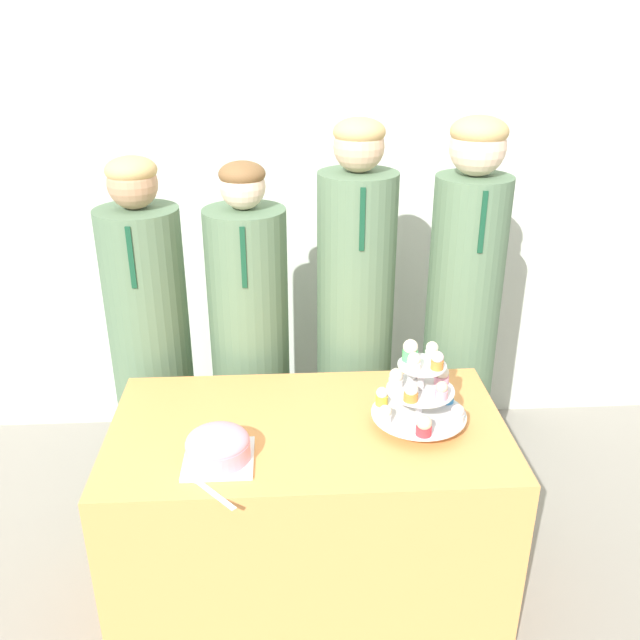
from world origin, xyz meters
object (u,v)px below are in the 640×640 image
(cake_knife, at_px, (200,483))
(student_1, at_px, (251,362))
(student_3, at_px, (460,334))
(round_cake, at_px, (218,446))
(student_0, at_px, (153,361))
(student_2, at_px, (354,341))
(cupcake_stand, at_px, (420,390))

(cake_knife, relative_size, student_1, 0.12)
(cake_knife, height_order, student_3, student_3)
(round_cake, bearing_deg, student_0, 113.08)
(round_cake, height_order, student_3, student_3)
(cake_knife, height_order, student_2, student_2)
(round_cake, relative_size, student_3, 0.12)
(cupcake_stand, relative_size, student_1, 0.20)
(cupcake_stand, xyz_separation_m, student_0, (-0.92, 0.60, -0.18))
(round_cake, xyz_separation_m, cake_knife, (-0.04, -0.10, -0.05))
(cupcake_stand, bearing_deg, student_1, 132.43)
(round_cake, bearing_deg, cake_knife, -113.13)
(student_0, distance_m, student_1, 0.38)
(student_1, distance_m, student_2, 0.42)
(student_0, bearing_deg, student_1, -0.00)
(cake_knife, xyz_separation_m, student_1, (0.11, 0.85, -0.07))
(student_1, height_order, student_2, student_2)
(round_cake, relative_size, cupcake_stand, 0.68)
(round_cake, distance_m, student_0, 0.81)
(round_cake, relative_size, student_2, 0.12)
(round_cake, height_order, cupcake_stand, cupcake_stand)
(round_cake, xyz_separation_m, student_2, (0.47, 0.74, -0.04))
(student_0, bearing_deg, student_3, 0.00)
(student_0, height_order, student_3, student_3)
(cupcake_stand, height_order, student_0, student_0)
(cake_knife, bearing_deg, student_2, 107.34)
(cake_knife, relative_size, student_2, 0.11)
(round_cake, height_order, student_0, student_0)
(student_1, bearing_deg, cake_knife, -97.26)
(student_3, bearing_deg, cake_knife, -137.79)
(student_1, bearing_deg, student_3, 0.00)
(student_2, relative_size, student_3, 1.00)
(round_cake, relative_size, cake_knife, 1.09)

